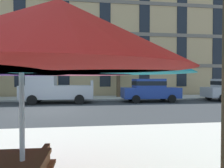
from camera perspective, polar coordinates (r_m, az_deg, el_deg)
ground_plane at (r=11.85m, az=-17.63°, el=-7.20°), size 120.00×120.00×0.00m
sidewalk_far at (r=18.53m, az=-13.96°, el=-3.93°), size 56.00×3.60×0.12m
apartment_building at (r=27.33m, az=-12.09°, el=14.53°), size 36.81×12.08×16.00m
pickup_silver_midblock at (r=15.41m, az=-15.80°, el=-1.39°), size 5.10×2.12×2.20m
sedan_blue at (r=16.05m, az=10.51°, el=-1.53°), size 4.40×1.98×1.78m
street_tree_middle at (r=19.17m, az=1.44°, el=6.48°), size 2.35×2.35×4.92m
patio_umbrella at (r=2.67m, az=-24.06°, el=8.66°), size 4.18×3.88×2.43m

